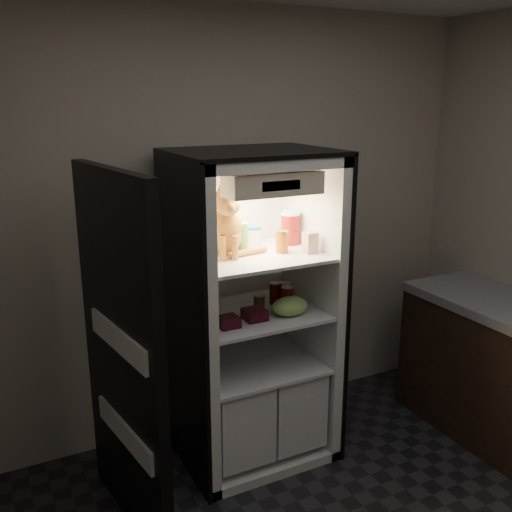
{
  "coord_description": "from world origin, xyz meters",
  "views": [
    {
      "loc": [
        -1.42,
        -1.47,
        2.15
      ],
      "look_at": [
        0.01,
        1.32,
        1.28
      ],
      "focal_mm": 40.0,
      "sensor_mm": 36.0,
      "label": 1
    }
  ],
  "objects": [
    {
      "name": "cream_carton",
      "position": [
        0.29,
        1.2,
        1.35
      ],
      "size": [
        0.07,
        0.07,
        0.12
      ],
      "primitive_type": "cube",
      "color": "white",
      "rests_on": "refrigerator"
    },
    {
      "name": "pepper_jar",
      "position": [
        0.3,
        1.43,
        1.39
      ],
      "size": [
        0.12,
        0.12,
        0.2
      ],
      "color": "maroon",
      "rests_on": "refrigerator"
    },
    {
      "name": "condiment_jar",
      "position": [
        0.04,
        1.35,
        0.99
      ],
      "size": [
        0.07,
        0.07,
        0.09
      ],
      "color": "#583519",
      "rests_on": "refrigerator"
    },
    {
      "name": "mayo_tub",
      "position": [
        0.06,
        1.46,
        1.35
      ],
      "size": [
        0.09,
        0.09,
        0.13
      ],
      "color": "white",
      "rests_on": "refrigerator"
    },
    {
      "name": "refrigerator",
      "position": [
        0.0,
        1.38,
        0.79
      ],
      "size": [
        0.9,
        0.72,
        1.88
      ],
      "color": "white",
      "rests_on": "floor"
    },
    {
      "name": "tabby_cat",
      "position": [
        -0.15,
        1.38,
        1.45
      ],
      "size": [
        0.35,
        0.42,
        0.42
      ],
      "rotation": [
        0.0,
        0.0,
        -0.28
      ],
      "color": "#BB6518",
      "rests_on": "refrigerator"
    },
    {
      "name": "salsa_jar",
      "position": [
        0.15,
        1.27,
        1.35
      ],
      "size": [
        0.07,
        0.07,
        0.13
      ],
      "color": "maroon",
      "rests_on": "refrigerator"
    },
    {
      "name": "grape_bag",
      "position": [
        0.15,
        1.17,
        0.99
      ],
      "size": [
        0.22,
        0.16,
        0.11
      ],
      "primitive_type": "ellipsoid",
      "color": "#98D563",
      "rests_on": "refrigerator"
    },
    {
      "name": "berry_box_right",
      "position": [
        -0.06,
        1.21,
        0.97
      ],
      "size": [
        0.12,
        0.12,
        0.06
      ],
      "primitive_type": "cube",
      "color": "#4B0C17",
      "rests_on": "refrigerator"
    },
    {
      "name": "fridge_door",
      "position": [
        -0.84,
        1.09,
        0.91
      ],
      "size": [
        0.19,
        0.87,
        1.85
      ],
      "rotation": [
        0.0,
        0.0,
        0.15
      ],
      "color": "black",
      "rests_on": "floor"
    },
    {
      "name": "soda_can_c",
      "position": [
        0.2,
        1.29,
        1.01
      ],
      "size": [
        0.07,
        0.07,
        0.13
      ],
      "color": "black",
      "rests_on": "refrigerator"
    },
    {
      "name": "soda_can_a",
      "position": [
        0.17,
        1.38,
        1.01
      ],
      "size": [
        0.07,
        0.07,
        0.13
      ],
      "color": "black",
      "rests_on": "refrigerator"
    },
    {
      "name": "parmesan_shaker",
      "position": [
        -0.06,
        1.35,
        1.38
      ],
      "size": [
        0.07,
        0.07,
        0.18
      ],
      "color": "green",
      "rests_on": "refrigerator"
    },
    {
      "name": "berry_box_left",
      "position": [
        -0.23,
        1.18,
        0.97
      ],
      "size": [
        0.11,
        0.11,
        0.06
      ],
      "primitive_type": "cube",
      "color": "#4B0C17",
      "rests_on": "refrigerator"
    },
    {
      "name": "room_shell",
      "position": [
        0.0,
        0.0,
        1.62
      ],
      "size": [
        3.6,
        3.6,
        3.6
      ],
      "color": "white",
      "rests_on": "floor"
    },
    {
      "name": "soda_can_b",
      "position": [
        0.23,
        1.35,
        1.01
      ],
      "size": [
        0.07,
        0.07,
        0.14
      ],
      "color": "black",
      "rests_on": "refrigerator"
    }
  ]
}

